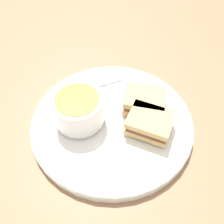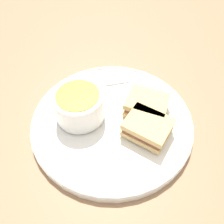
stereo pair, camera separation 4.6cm
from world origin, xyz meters
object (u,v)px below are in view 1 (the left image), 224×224
sandwich_half_far (144,101)px  sandwich_half_near (150,122)px  spoon (88,87)px  soup_bowl (79,109)px

sandwich_half_far → sandwich_half_near: bearing=26.7°
spoon → sandwich_half_near: bearing=117.0°
sandwich_half_near → soup_bowl: bearing=-77.8°
spoon → sandwich_half_near: size_ratio=1.05×
soup_bowl → sandwich_half_near: size_ratio=1.17×
spoon → sandwich_half_near: 0.18m
spoon → sandwich_half_near: (0.06, 0.17, 0.01)m
spoon → sandwich_half_far: size_ratio=0.97×
soup_bowl → sandwich_half_near: 0.15m
soup_bowl → spoon: 0.10m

